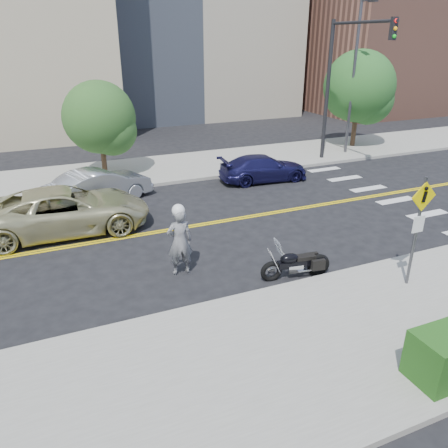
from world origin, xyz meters
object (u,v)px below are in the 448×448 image
at_px(parked_car_silver, 100,186).
at_px(parked_car_blue, 264,168).
at_px(suv, 66,210).
at_px(pedestrian_sign, 418,222).
at_px(motorcycle, 297,258).
at_px(motorcyclist, 180,240).

bearing_deg(parked_car_silver, parked_car_blue, -111.20).
height_order(suv, parked_car_blue, suv).
distance_m(pedestrian_sign, parked_car_silver, 12.17).
relative_size(motorcycle, suv, 0.36).
distance_m(motorcyclist, parked_car_blue, 9.46).
bearing_deg(pedestrian_sign, parked_car_silver, 123.03).
xyz_separation_m(motorcycle, parked_car_silver, (-4.14, 8.44, 0.10)).
distance_m(motorcyclist, suv, 5.19).
bearing_deg(parked_car_blue, suv, 109.93).
xyz_separation_m(motorcycle, suv, (-5.65, 5.92, 0.17)).
relative_size(pedestrian_sign, motorcycle, 1.49).
bearing_deg(motorcyclist, pedestrian_sign, 152.30).
distance_m(motorcyclist, parked_car_silver, 7.05).
relative_size(suv, parked_car_blue, 1.34).
xyz_separation_m(pedestrian_sign, motorcyclist, (-5.39, 3.22, -0.90)).
bearing_deg(motorcycle, parked_car_silver, 124.04).
distance_m(motorcyclist, motorcycle, 3.33).
height_order(motorcyclist, motorcycle, motorcyclist).
relative_size(pedestrian_sign, motorcyclist, 1.41).
bearing_deg(parked_car_silver, pedestrian_sign, -168.41).
height_order(motorcyclist, parked_car_blue, motorcyclist).
bearing_deg(motorcyclist, suv, -55.33).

